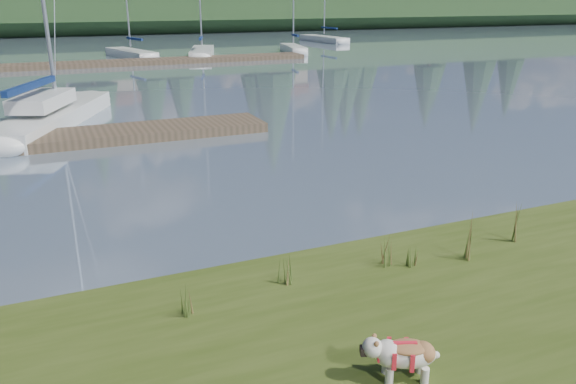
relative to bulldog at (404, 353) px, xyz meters
name	(u,v)px	position (x,y,z in m)	size (l,w,h in m)	color
ground	(87,67)	(-0.54, 34.86, -0.66)	(200.00, 200.00, 0.00)	slate
ridge	(57,11)	(-0.54, 77.86, 1.84)	(200.00, 20.00, 5.00)	#1C3318
bulldog	(404,353)	(0.00, 0.00, 0.00)	(0.84, 0.55, 0.49)	silver
sailboat_main	(57,110)	(-2.87, 17.36, -0.24)	(5.10, 8.84, 12.76)	silver
dock_near	(2,144)	(-4.54, 13.86, -0.51)	(16.00, 2.00, 0.30)	#4C3D2C
dock_far	(118,63)	(1.46, 34.86, -0.51)	(26.00, 2.20, 0.30)	#4C3D2C
sailboat_bg_2	(128,52)	(2.83, 40.14, -0.33)	(3.21, 7.47, 11.10)	silver
sailboat_bg_3	(203,51)	(8.33, 39.16, -0.33)	(3.86, 8.01, 11.63)	silver
sailboat_bg_4	(292,48)	(15.76, 38.99, -0.33)	(2.38, 6.13, 9.09)	silver
sailboat_bg_5	(320,38)	(23.03, 48.45, -0.34)	(2.29, 7.92, 11.17)	silver
weed_0	(285,266)	(-0.33, 2.45, -0.05)	(0.17, 0.14, 0.63)	#475B23
weed_1	(388,251)	(1.33, 2.38, -0.08)	(0.17, 0.14, 0.55)	#475B23
weed_2	(469,238)	(2.63, 2.09, 0.02)	(0.17, 0.14, 0.78)	#475B23
weed_3	(185,298)	(-1.84, 2.16, -0.05)	(0.17, 0.14, 0.61)	#475B23
weed_4	(413,258)	(1.65, 2.16, -0.16)	(0.17, 0.14, 0.36)	#475B23
weed_5	(517,225)	(3.78, 2.26, -0.01)	(0.17, 0.14, 0.73)	#475B23
mud_lip	(253,279)	(-0.54, 3.26, -0.59)	(60.00, 0.50, 0.14)	#33281C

